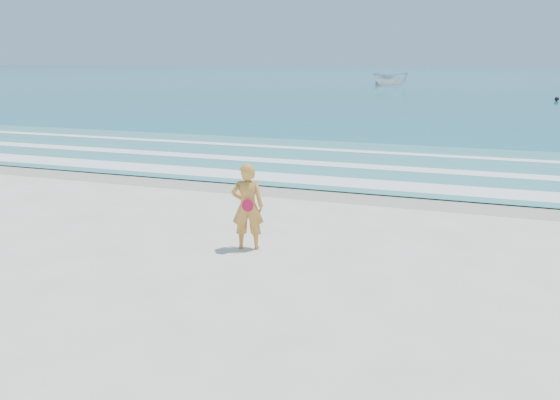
% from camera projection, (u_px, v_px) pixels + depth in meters
% --- Properties ---
extents(ground, '(400.00, 400.00, 0.00)m').
position_uv_depth(ground, '(186.00, 316.00, 9.02)').
color(ground, silver).
rests_on(ground, ground).
extents(wet_sand, '(400.00, 2.40, 0.00)m').
position_uv_depth(wet_sand, '(321.00, 191.00, 17.27)').
color(wet_sand, '#B2A893').
rests_on(wet_sand, ground).
extents(ocean, '(400.00, 190.00, 0.04)m').
position_uv_depth(ocean, '(444.00, 78.00, 105.26)').
color(ocean, '#19727F').
rests_on(ocean, ground).
extents(shallow, '(400.00, 10.00, 0.01)m').
position_uv_depth(shallow, '(352.00, 162.00, 21.85)').
color(shallow, '#59B7AD').
rests_on(shallow, ocean).
extents(foam_near, '(400.00, 1.40, 0.01)m').
position_uv_depth(foam_near, '(330.00, 181.00, 18.45)').
color(foam_near, white).
rests_on(foam_near, shallow).
extents(foam_mid, '(400.00, 0.90, 0.01)m').
position_uv_depth(foam_mid, '(348.00, 165.00, 21.11)').
color(foam_mid, white).
rests_on(foam_mid, shallow).
extents(foam_far, '(400.00, 0.60, 0.01)m').
position_uv_depth(foam_far, '(363.00, 151.00, 24.13)').
color(foam_far, white).
rests_on(foam_far, shallow).
extents(boat, '(5.21, 2.71, 1.92)m').
position_uv_depth(boat, '(390.00, 79.00, 76.06)').
color(boat, silver).
rests_on(boat, ocean).
extents(buoy, '(0.41, 0.41, 0.41)m').
position_uv_depth(buoy, '(557.00, 99.00, 50.98)').
color(buoy, black).
rests_on(buoy, ocean).
extents(woman, '(0.81, 0.65, 1.93)m').
position_uv_depth(woman, '(248.00, 207.00, 11.92)').
color(woman, orange).
rests_on(woman, ground).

